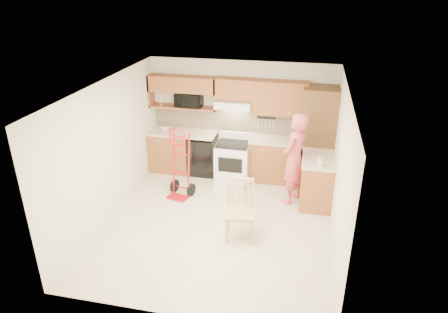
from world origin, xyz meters
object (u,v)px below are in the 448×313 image
(microwave, at_px, (189,99))
(range, at_px, (232,160))
(hand_truck, at_px, (179,166))
(person, at_px, (294,159))
(dining_chair, at_px, (240,211))

(microwave, distance_m, range, 1.62)
(hand_truck, bearing_deg, person, 21.18)
(microwave, height_order, range, microwave)
(range, distance_m, person, 1.46)
(person, relative_size, dining_chair, 1.76)
(microwave, xyz_separation_m, hand_truck, (0.14, -1.29, -0.98))
(range, relative_size, person, 0.57)
(hand_truck, xyz_separation_m, dining_chair, (1.43, -1.14, -0.15))
(range, xyz_separation_m, dining_chair, (0.51, -1.96, -0.00))
(person, distance_m, hand_truck, 2.25)
(range, xyz_separation_m, hand_truck, (-0.91, -0.82, 0.15))
(person, bearing_deg, microwave, -88.07)
(range, height_order, hand_truck, hand_truck)
(person, bearing_deg, hand_truck, -57.60)
(hand_truck, distance_m, dining_chair, 1.83)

